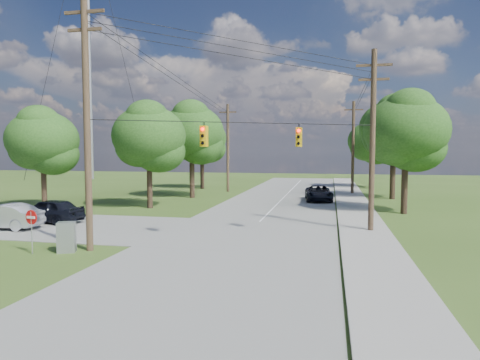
% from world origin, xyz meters
% --- Properties ---
extents(ground, '(140.00, 140.00, 0.00)m').
position_xyz_m(ground, '(0.00, 0.00, 0.00)').
color(ground, '#35501A').
rests_on(ground, ground).
extents(main_road, '(10.00, 100.00, 0.03)m').
position_xyz_m(main_road, '(2.00, 5.00, 0.01)').
color(main_road, gray).
rests_on(main_road, ground).
extents(sidewalk_east, '(2.60, 100.00, 0.12)m').
position_xyz_m(sidewalk_east, '(8.70, 5.00, 0.06)').
color(sidewalk_east, gray).
rests_on(sidewalk_east, ground).
extents(pole_sw, '(2.00, 0.32, 12.00)m').
position_xyz_m(pole_sw, '(-4.60, 0.40, 6.23)').
color(pole_sw, '#513929').
rests_on(pole_sw, ground).
extents(pole_ne, '(2.00, 0.32, 10.50)m').
position_xyz_m(pole_ne, '(8.90, 8.00, 5.47)').
color(pole_ne, '#513929').
rests_on(pole_ne, ground).
extents(pole_north_e, '(2.00, 0.32, 10.00)m').
position_xyz_m(pole_north_e, '(8.90, 30.00, 5.13)').
color(pole_north_e, '#513929').
rests_on(pole_north_e, ground).
extents(pole_north_w, '(2.00, 0.32, 10.00)m').
position_xyz_m(pole_north_w, '(-5.00, 30.00, 5.13)').
color(pole_north_w, '#513929').
rests_on(pole_north_w, ground).
extents(power_lines, '(13.93, 29.62, 4.93)m').
position_xyz_m(power_lines, '(1.50, 11.54, 9.15)').
color(power_lines, black).
rests_on(power_lines, ground).
extents(traffic_signals, '(4.91, 3.27, 1.05)m').
position_xyz_m(traffic_signals, '(2.55, 4.43, 5.50)').
color(traffic_signals, gold).
rests_on(traffic_signals, ground).
extents(radio_mast, '(0.70, 0.70, 45.00)m').
position_xyz_m(radio_mast, '(-32.00, 46.00, 22.50)').
color(radio_mast, '#96989B').
rests_on(radio_mast, ground).
extents(tree_w_near, '(6.00, 6.00, 8.40)m').
position_xyz_m(tree_w_near, '(-8.00, 15.00, 5.92)').
color(tree_w_near, '#3C2B1E').
rests_on(tree_w_near, ground).
extents(tree_w_mid, '(6.40, 6.40, 9.22)m').
position_xyz_m(tree_w_mid, '(-7.00, 23.00, 6.58)').
color(tree_w_mid, '#3C2B1E').
rests_on(tree_w_mid, ground).
extents(tree_w_far, '(6.00, 6.00, 8.73)m').
position_xyz_m(tree_w_far, '(-9.00, 33.00, 6.25)').
color(tree_w_far, '#3C2B1E').
rests_on(tree_w_far, ground).
extents(tree_e_near, '(6.20, 6.20, 8.81)m').
position_xyz_m(tree_e_near, '(12.00, 16.00, 6.25)').
color(tree_e_near, '#3C2B1E').
rests_on(tree_e_near, ground).
extents(tree_e_mid, '(6.60, 6.60, 9.64)m').
position_xyz_m(tree_e_mid, '(12.50, 26.00, 6.91)').
color(tree_e_mid, '#3C2B1E').
rests_on(tree_e_mid, ground).
extents(tree_e_far, '(5.80, 5.80, 8.32)m').
position_xyz_m(tree_e_far, '(11.50, 38.00, 5.92)').
color(tree_e_far, '#3C2B1E').
rests_on(tree_e_far, ground).
extents(tree_cross_n, '(5.60, 5.60, 7.91)m').
position_xyz_m(tree_cross_n, '(-16.00, 12.50, 5.59)').
color(tree_cross_n, '#3C2B1E').
rests_on(tree_cross_n, ground).
extents(car_cross_dark, '(4.78, 2.30, 1.57)m').
position_xyz_m(car_cross_dark, '(-11.45, 6.84, 0.82)').
color(car_cross_dark, black).
rests_on(car_cross_dark, cross_road).
extents(car_cross_silver, '(4.65, 1.73, 1.52)m').
position_xyz_m(car_cross_silver, '(-12.69, 4.27, 0.79)').
color(car_cross_silver, '#B3B4BA').
rests_on(car_cross_silver, cross_road).
extents(car_main_north, '(2.86, 5.35, 1.43)m').
position_xyz_m(car_main_north, '(5.50, 22.81, 0.75)').
color(car_main_north, black).
rests_on(car_main_north, main_road).
extents(control_cabinet, '(0.95, 0.84, 1.43)m').
position_xyz_m(control_cabinet, '(-5.47, -0.15, 0.71)').
color(control_cabinet, '#96989B').
rests_on(control_cabinet, ground).
extents(do_not_enter_sign, '(0.67, 0.16, 2.04)m').
position_xyz_m(do_not_enter_sign, '(-6.84, -0.75, 1.51)').
color(do_not_enter_sign, '#96989B').
rests_on(do_not_enter_sign, ground).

